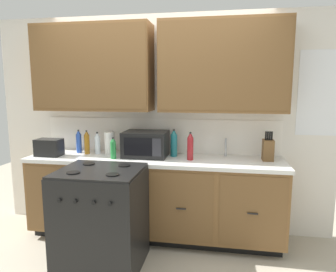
% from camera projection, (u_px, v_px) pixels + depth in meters
% --- Properties ---
extents(ground_plane, '(8.00, 8.00, 0.00)m').
position_uv_depth(ground_plane, '(148.00, 250.00, 3.20)').
color(ground_plane, '#B2A893').
extents(wall_unit, '(3.97, 0.40, 2.50)m').
position_uv_depth(wall_unit, '(157.00, 89.00, 3.43)').
color(wall_unit, white).
rests_on(wall_unit, ground_plane).
extents(counter_run, '(2.80, 0.64, 0.92)m').
position_uv_depth(counter_run, '(154.00, 197.00, 3.42)').
color(counter_run, black).
rests_on(counter_run, ground_plane).
extents(stove_range, '(0.76, 0.68, 0.95)m').
position_uv_depth(stove_range, '(102.00, 218.00, 2.87)').
color(stove_range, black).
rests_on(stove_range, ground_plane).
extents(microwave, '(0.48, 0.37, 0.28)m').
position_uv_depth(microwave, '(146.00, 144.00, 3.40)').
color(microwave, black).
rests_on(microwave, counter_run).
extents(toaster, '(0.28, 0.18, 0.19)m').
position_uv_depth(toaster, '(49.00, 147.00, 3.44)').
color(toaster, black).
rests_on(toaster, counter_run).
extents(knife_block, '(0.11, 0.14, 0.31)m').
position_uv_depth(knife_block, '(268.00, 150.00, 3.21)').
color(knife_block, brown).
rests_on(knife_block, counter_run).
extents(sink_faucet, '(0.02, 0.02, 0.20)m').
position_uv_depth(sink_faucet, '(226.00, 147.00, 3.41)').
color(sink_faucet, '#B2B5BA').
rests_on(sink_faucet, counter_run).
extents(paper_towel_roll, '(0.12, 0.12, 0.26)m').
position_uv_depth(paper_towel_roll, '(110.00, 143.00, 3.50)').
color(paper_towel_roll, white).
rests_on(paper_towel_roll, counter_run).
extents(bottle_red, '(0.07, 0.07, 0.30)m').
position_uv_depth(bottle_red, '(190.00, 146.00, 3.23)').
color(bottle_red, maroon).
rests_on(bottle_red, counter_run).
extents(bottle_green, '(0.06, 0.06, 0.23)m').
position_uv_depth(bottle_green, '(113.00, 148.00, 3.29)').
color(bottle_green, '#237A38').
rests_on(bottle_green, counter_run).
extents(bottle_clear, '(0.07, 0.07, 0.25)m').
position_uv_depth(bottle_clear, '(98.00, 143.00, 3.54)').
color(bottle_clear, silver).
rests_on(bottle_clear, counter_run).
extents(bottle_amber, '(0.06, 0.06, 0.27)m').
position_uv_depth(bottle_amber, '(87.00, 142.00, 3.53)').
color(bottle_amber, '#9E6619').
rests_on(bottle_amber, counter_run).
extents(bottle_blue, '(0.06, 0.06, 0.27)m').
position_uv_depth(bottle_blue, '(79.00, 142.00, 3.60)').
color(bottle_blue, blue).
rests_on(bottle_blue, counter_run).
extents(bottle_teal, '(0.08, 0.08, 0.31)m').
position_uv_depth(bottle_teal, '(174.00, 143.00, 3.40)').
color(bottle_teal, '#1E707A').
rests_on(bottle_teal, counter_run).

